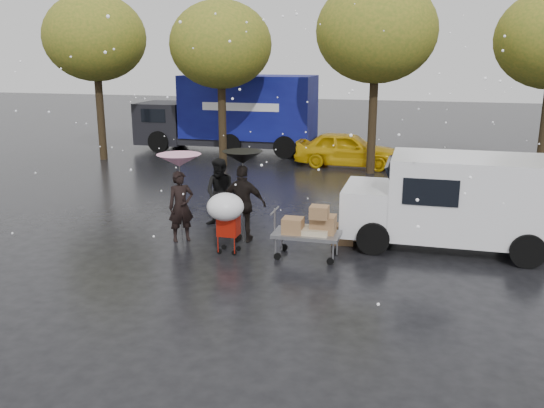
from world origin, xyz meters
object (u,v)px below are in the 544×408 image
(shopping_cart, at_px, (226,210))
(blue_truck, at_px, (231,114))
(person_black, at_px, (243,204))
(yellow_taxi, at_px, (347,149))
(vendor_cart, at_px, (310,227))
(person_pink, at_px, (181,206))
(white_van, at_px, (457,200))

(shopping_cart, distance_m, blue_truck, 14.25)
(person_black, height_order, yellow_taxi, person_black)
(vendor_cart, distance_m, shopping_cart, 1.95)
(person_pink, xyz_separation_m, blue_truck, (-3.05, 12.82, 0.89))
(yellow_taxi, bearing_deg, shopping_cart, 174.46)
(white_van, height_order, blue_truck, blue_truck)
(person_black, xyz_separation_m, shopping_cart, (-0.08, -1.02, 0.11))
(person_black, bearing_deg, white_van, -174.03)
(blue_truck, bearing_deg, vendor_cart, -64.38)
(person_pink, distance_m, blue_truck, 13.21)
(white_van, bearing_deg, person_black, -170.32)
(person_pink, bearing_deg, white_van, -27.66)
(blue_truck, bearing_deg, white_van, -50.76)
(person_black, bearing_deg, shopping_cart, 81.57)
(shopping_cart, bearing_deg, blue_truck, 108.24)
(person_black, distance_m, shopping_cart, 1.03)
(blue_truck, bearing_deg, person_black, -70.03)
(person_black, bearing_deg, yellow_taxi, -100.19)
(shopping_cart, bearing_deg, person_black, 85.28)
(person_black, distance_m, white_van, 5.05)
(blue_truck, height_order, yellow_taxi, blue_truck)
(person_pink, relative_size, blue_truck, 0.21)
(blue_truck, relative_size, yellow_taxi, 1.99)
(person_black, bearing_deg, person_pink, 8.56)
(shopping_cart, bearing_deg, vendor_cart, 8.30)
(vendor_cart, height_order, white_van, white_van)
(person_pink, relative_size, vendor_cart, 1.15)
(person_pink, xyz_separation_m, white_van, (6.47, 1.17, 0.29))
(white_van, distance_m, yellow_taxi, 10.11)
(shopping_cart, xyz_separation_m, white_van, (5.06, 1.87, 0.10))
(blue_truck, xyz_separation_m, yellow_taxi, (5.70, -2.29, -1.05))
(person_pink, distance_m, yellow_taxi, 10.86)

